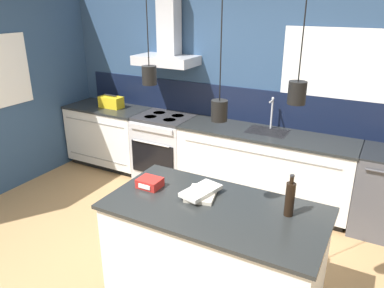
{
  "coord_description": "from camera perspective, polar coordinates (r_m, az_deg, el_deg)",
  "views": [
    {
      "loc": [
        1.85,
        -2.38,
        2.36
      ],
      "look_at": [
        0.22,
        0.62,
        1.05
      ],
      "focal_mm": 35.0,
      "sensor_mm": 36.0,
      "label": 1
    }
  ],
  "objects": [
    {
      "name": "red_supply_box",
      "position": [
        3.14,
        -6.45,
        -5.9
      ],
      "size": [
        0.19,
        0.16,
        0.08
      ],
      "color": "red",
      "rests_on": "kitchen_island"
    },
    {
      "name": "oven_range",
      "position": [
        5.21,
        -4.16,
        -0.53
      ],
      "size": [
        0.75,
        0.66,
        0.91
      ],
      "color": "#B5B5BA",
      "rests_on": "ground_plane"
    },
    {
      "name": "bottle_on_island",
      "position": [
        2.78,
        14.69,
        -8.04
      ],
      "size": [
        0.07,
        0.07,
        0.32
      ],
      "color": "black",
      "rests_on": "kitchen_island"
    },
    {
      "name": "yellow_toolbox",
      "position": [
        5.57,
        -12.22,
        6.27
      ],
      "size": [
        0.34,
        0.18,
        0.19
      ],
      "color": "gold",
      "rests_on": "counter_run_left"
    },
    {
      "name": "book_stack",
      "position": [
        2.99,
        1.4,
        -7.38
      ],
      "size": [
        0.28,
        0.37,
        0.06
      ],
      "color": "beige",
      "rests_on": "kitchen_island"
    },
    {
      "name": "counter_run_sink",
      "position": [
        4.66,
        10.83,
        -3.48
      ],
      "size": [
        2.1,
        0.64,
        1.3
      ],
      "color": "black",
      "rests_on": "ground_plane"
    },
    {
      "name": "wall_back",
      "position": [
        4.87,
        5.03,
        9.01
      ],
      "size": [
        5.6,
        2.31,
        2.6
      ],
      "color": "navy",
      "rests_on": "ground_plane"
    },
    {
      "name": "wall_left",
      "position": [
        5.38,
        -25.53,
        7.64
      ],
      "size": [
        0.08,
        3.8,
        2.6
      ],
      "color": "navy",
      "rests_on": "ground_plane"
    },
    {
      "name": "ground_plane",
      "position": [
        3.83,
        -7.76,
        -17.29
      ],
      "size": [
        16.0,
        16.0,
        0.0
      ],
      "primitive_type": "plane",
      "color": "#A87F51",
      "rests_on": "ground"
    },
    {
      "name": "kitchen_island",
      "position": [
        3.12,
        3.29,
        -16.64
      ],
      "size": [
        1.67,
        0.86,
        0.91
      ],
      "color": "black",
      "rests_on": "ground_plane"
    },
    {
      "name": "counter_run_left",
      "position": [
        5.77,
        -12.37,
        1.26
      ],
      "size": [
        1.22,
        0.64,
        0.91
      ],
      "color": "black",
      "rests_on": "ground_plane"
    }
  ]
}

